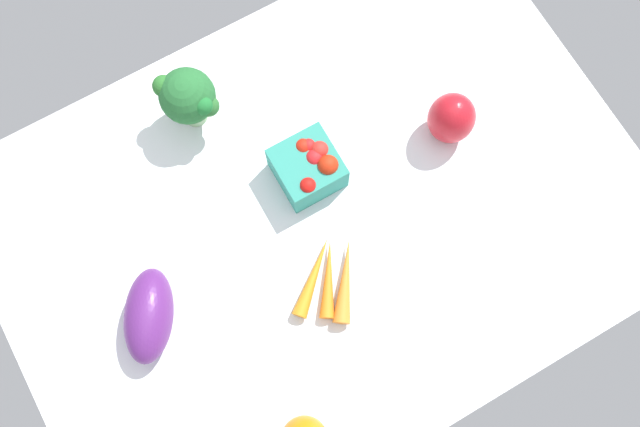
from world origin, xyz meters
The scene contains 6 objects.
tablecloth centered at (0.00, 0.00, 1.00)cm, with size 104.00×76.00×2.00cm, color white.
eggplant centered at (-30.68, -1.46, 5.69)cm, with size 14.50×7.38×7.38cm, color #5B2473.
bell_pepper_red centered at (25.83, 2.62, 7.10)cm, with size 7.66×7.66×10.20cm, color red.
berry_basket centered at (2.05, 7.18, 5.92)cm, with size 9.80×9.80×8.21cm.
carrot_bunch centered at (-3.70, -9.84, 3.29)cm, with size 14.81×14.60×2.79cm.
broccoli_head centered at (-9.50, 25.52, 9.73)cm, with size 9.06×9.41×12.64cm.
Camera 1 is at (-13.79, -24.25, 111.10)cm, focal length 38.93 mm.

